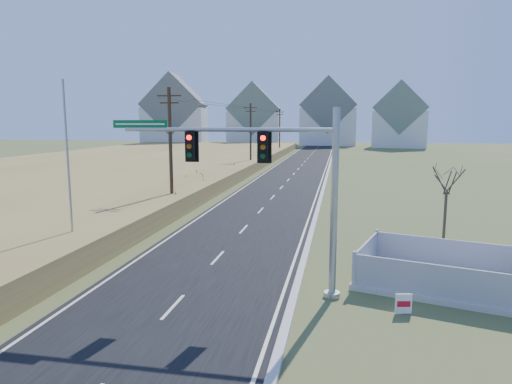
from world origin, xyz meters
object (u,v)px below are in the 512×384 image
Objects in this scene: fence_enclosure at (441,279)px; flagpole at (70,189)px; traffic_signal_mast at (284,182)px; bare_tree at (447,178)px; open_sign at (404,304)px.

flagpole reaches higher than fence_enclosure.
traffic_signal_mast reaches higher than bare_tree.
traffic_signal_mast is 1.05× the size of flagpole.
bare_tree is (7.28, 7.07, -0.58)m from traffic_signal_mast.
fence_enclosure is 3.66m from open_sign.
traffic_signal_mast is 10.17m from bare_tree.
fence_enclosure is 1.57× the size of bare_tree.
bare_tree is at bearing 13.20° from flagpole.
traffic_signal_mast reaches higher than fence_enclosure.
flagpole is (-15.00, 3.97, 3.03)m from open_sign.
traffic_signal_mast is 5.99m from open_sign.
fence_enclosure is 17.17m from flagpole.
traffic_signal_mast is 7.69m from fence_enclosure.
bare_tree is (1.09, 5.03, 3.51)m from fence_enclosure.
flagpole reaches higher than traffic_signal_mast.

